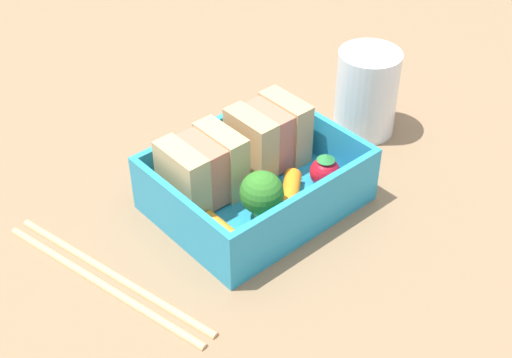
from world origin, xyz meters
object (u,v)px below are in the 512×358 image
object	(u,v)px
broccoli_floret	(262,193)
carrot_stick_far_left	(291,191)
sandwich_left	(202,170)
strawberry_far_left	(325,171)
sandwich_center_left	(268,136)
drinking_glass	(366,92)
chopstick_pair	(107,277)
carrot_stick_left	(224,229)

from	to	relation	value
broccoli_floret	carrot_stick_far_left	distance (cm)	4.18
carrot_stick_far_left	sandwich_left	bearing A→B (deg)	137.17
sandwich_left	strawberry_far_left	distance (cm)	10.91
carrot_stick_far_left	strawberry_far_left	distance (cm)	3.69
sandwich_center_left	drinking_glass	size ratio (longest dim) A/B	0.72
broccoli_floret	chopstick_pair	size ratio (longest dim) A/B	0.22
chopstick_pair	drinking_glass	size ratio (longest dim) A/B	2.40
drinking_glass	sandwich_left	bearing A→B (deg)	176.89
sandwich_left	chopstick_pair	distance (cm)	12.06
broccoli_floret	drinking_glass	xyz separation A→B (cm)	(17.77, 4.42, 0.45)
broccoli_floret	drinking_glass	bearing A→B (deg)	13.96
sandwich_center_left	chopstick_pair	bearing A→B (deg)	-174.19
carrot_stick_far_left	carrot_stick_left	bearing A→B (deg)	177.99
sandwich_center_left	carrot_stick_far_left	xyz separation A→B (cm)	(-2.02, -5.16, -2.20)
sandwich_left	strawberry_far_left	bearing A→B (deg)	-32.37
strawberry_far_left	carrot_stick_far_left	bearing A→B (deg)	170.04
broccoli_floret	carrot_stick_far_left	size ratio (longest dim) A/B	1.02
chopstick_pair	sandwich_center_left	bearing A→B (deg)	5.81
chopstick_pair	carrot_stick_left	bearing A→B (deg)	-17.38
sandwich_center_left	broccoli_floret	distance (cm)	7.92
broccoli_floret	drinking_glass	distance (cm)	18.31
strawberry_far_left	sandwich_center_left	bearing A→B (deg)	104.94
sandwich_center_left	strawberry_far_left	distance (cm)	6.17
sandwich_left	drinking_glass	distance (cm)	19.67
sandwich_center_left	strawberry_far_left	bearing A→B (deg)	-75.06
carrot_stick_left	strawberry_far_left	distance (cm)	10.95
sandwich_center_left	carrot_stick_left	distance (cm)	10.82
carrot_stick_left	drinking_glass	distance (cm)	21.89
sandwich_left	sandwich_center_left	distance (cm)	7.58
strawberry_far_left	chopstick_pair	size ratio (longest dim) A/B	0.16
sandwich_left	broccoli_floret	size ratio (longest dim) A/B	1.36
carrot_stick_left	drinking_glass	world-z (taller)	drinking_glass
carrot_stick_far_left	drinking_glass	bearing A→B (deg)	16.21
carrot_stick_left	strawberry_far_left	world-z (taller)	strawberry_far_left
carrot_stick_left	chopstick_pair	bearing A→B (deg)	162.62
carrot_stick_far_left	strawberry_far_left	xyz separation A→B (cm)	(3.56, -0.63, 0.72)
drinking_glass	strawberry_far_left	bearing A→B (deg)	-155.84
chopstick_pair	broccoli_floret	bearing A→B (deg)	-15.17
strawberry_far_left	chopstick_pair	world-z (taller)	strawberry_far_left
carrot_stick_far_left	strawberry_far_left	world-z (taller)	strawberry_far_left
sandwich_left	carrot_stick_far_left	world-z (taller)	sandwich_left
strawberry_far_left	drinking_glass	size ratio (longest dim) A/B	0.38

